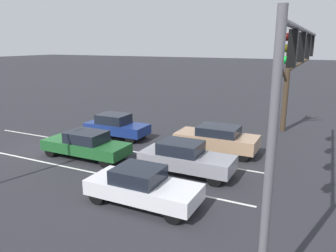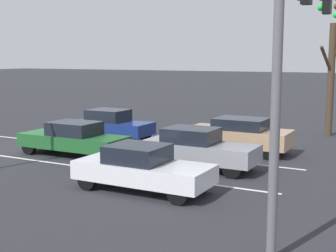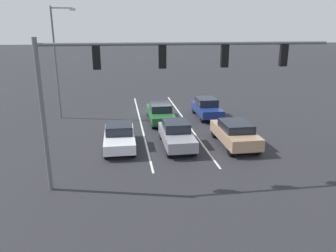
# 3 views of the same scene
# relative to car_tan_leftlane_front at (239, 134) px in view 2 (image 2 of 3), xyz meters

# --- Properties ---
(ground_plane) EXTENTS (240.00, 240.00, 0.00)m
(ground_plane) POSITION_rel_car_tan_leftlane_front_xyz_m (3.66, -8.88, -0.81)
(ground_plane) COLOR #28282D
(lane_stripe_left_divider) EXTENTS (0.12, 18.19, 0.01)m
(lane_stripe_left_divider) POSITION_rel_car_tan_leftlane_front_xyz_m (1.91, -5.79, -0.80)
(lane_stripe_left_divider) COLOR silver
(lane_stripe_left_divider) RESTS_ON ground_plane
(lane_stripe_center_divider) EXTENTS (0.12, 18.19, 0.01)m
(lane_stripe_center_divider) POSITION_rel_car_tan_leftlane_front_xyz_m (5.40, -5.79, -0.80)
(lane_stripe_center_divider) COLOR silver
(lane_stripe_center_divider) RESTS_ON ground_plane
(car_tan_leftlane_front) EXTENTS (1.88, 4.49, 1.52)m
(car_tan_leftlane_front) POSITION_rel_car_tan_leftlane_front_xyz_m (0.00, 0.00, 0.00)
(car_tan_leftlane_front) COLOR tan
(car_tan_leftlane_front) RESTS_ON ground_plane
(car_gray_midlane_front) EXTENTS (1.71, 4.38, 1.53)m
(car_gray_midlane_front) POSITION_rel_car_tan_leftlane_front_xyz_m (3.58, -0.36, -0.03)
(car_gray_midlane_front) COLOR gray
(car_gray_midlane_front) RESTS_ON ground_plane
(car_white_rightlane_front) EXTENTS (1.78, 4.32, 1.43)m
(car_white_rightlane_front) POSITION_rel_car_tan_leftlane_front_xyz_m (7.03, -0.66, -0.09)
(car_white_rightlane_front) COLOR silver
(car_white_rightlane_front) RESTS_ON ground_plane
(car_navy_leftlane_second) EXTENTS (1.72, 4.07, 1.53)m
(car_navy_leftlane_second) POSITION_rel_car_tan_leftlane_front_xyz_m (-0.03, -6.74, -0.02)
(car_navy_leftlane_second) COLOR navy
(car_navy_leftlane_second) RESTS_ON ground_plane
(car_darkgreen_midlane_second) EXTENTS (1.74, 4.77, 1.44)m
(car_darkgreen_midlane_second) POSITION_rel_car_tan_leftlane_front_xyz_m (3.86, -5.97, -0.07)
(car_darkgreen_midlane_second) COLOR #1E5928
(car_darkgreen_midlane_second) RESTS_ON ground_plane
(traffic_signal_gantry) EXTENTS (12.62, 0.37, 6.66)m
(traffic_signal_gantry) POSITION_rel_car_tan_leftlane_front_xyz_m (5.71, 4.29, 4.40)
(traffic_signal_gantry) COLOR slate
(traffic_signal_gantry) RESTS_ON ground_plane
(bare_tree_near) EXTENTS (2.48, 1.71, 5.88)m
(bare_tree_near) POSITION_rel_car_tan_leftlane_front_xyz_m (-6.53, 2.72, 2.42)
(bare_tree_near) COLOR #423323
(bare_tree_near) RESTS_ON ground_plane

